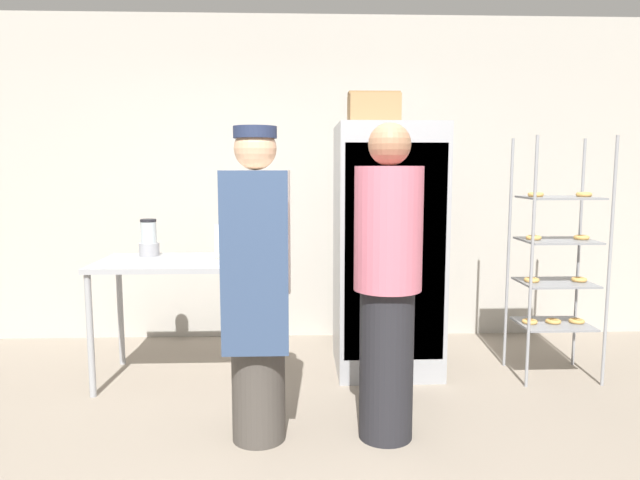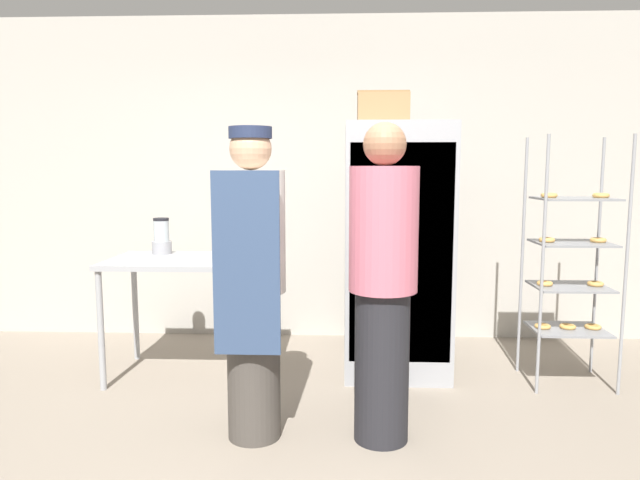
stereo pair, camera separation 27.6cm
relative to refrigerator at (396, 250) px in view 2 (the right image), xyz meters
name	(u,v)px [view 2 (the right image)]	position (x,y,z in m)	size (l,w,h in m)	color
ground_plane	(303,472)	(-0.59, -1.51, -0.92)	(14.00, 14.00, 0.00)	gray
back_wall	(322,180)	(-0.59, 0.93, 0.50)	(6.40, 0.12, 2.83)	#B7B2A8
refrigerator	(396,250)	(0.00, 0.00, 0.00)	(0.76, 0.78, 1.84)	#9EA0A5
baking_rack	(571,265)	(1.20, -0.22, -0.07)	(0.57, 0.45, 1.74)	#93969B
prep_counter	(191,271)	(-1.50, -0.17, -0.14)	(1.17, 0.73, 0.87)	#9EA0A5
donut_box	(237,256)	(-1.12, -0.38, 0.00)	(0.26, 0.22, 0.26)	white
blender_pitcher	(162,238)	(-1.78, 0.05, 0.07)	(0.15, 0.15, 0.27)	#99999E
cardboard_storage_box	(383,108)	(-0.11, 0.00, 1.03)	(0.37, 0.26, 0.23)	#937047
person_baker	(252,280)	(-0.89, -1.14, -0.01)	(0.37, 0.39, 1.74)	#47423D
person_customer	(383,283)	(-0.17, -1.14, -0.02)	(0.37, 0.37, 1.76)	#232328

